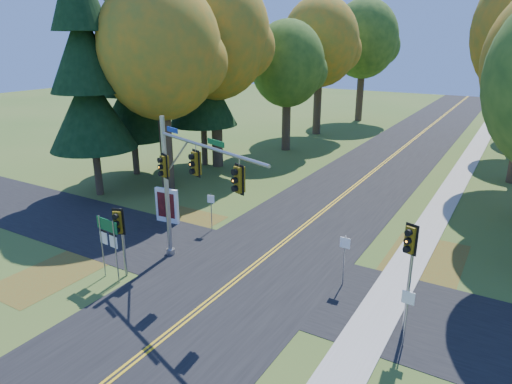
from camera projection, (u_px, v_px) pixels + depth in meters
The scene contains 25 objects.
ground at pixel (225, 289), 19.52m from camera, with size 160.00×160.00×0.00m, color #385D20.
road_main at pixel (225, 289), 19.52m from camera, with size 8.00×160.00×0.02m, color black.
road_cross at pixel (249, 270), 21.15m from camera, with size 60.00×6.00×0.02m, color black.
centerline_left at pixel (223, 288), 19.57m from camera, with size 0.10×160.00×0.01m, color gold.
centerline_right at pixel (227, 289), 19.47m from camera, with size 0.10×160.00×0.01m, color gold.
sidewalk_east at pixel (366, 334), 16.52m from camera, with size 1.60×160.00×0.06m, color #9E998E.
leaf_patch_w_near at pixel (170, 227), 25.93m from camera, with size 4.00×6.00×0.00m, color brown.
leaf_patch_e at pixel (419, 270), 21.12m from camera, with size 3.50×8.00×0.00m, color brown.
leaf_patch_w_far at pixel (51, 275), 20.71m from camera, with size 3.00×5.00×0.00m, color brown.
tree_w_a at pixel (162, 50), 29.52m from camera, with size 8.00×8.00×14.15m.
tree_w_b at pixel (216, 36), 35.15m from camera, with size 8.60×8.60×15.38m.
tree_w_c at pixel (288, 64), 41.53m from camera, with size 6.80×6.80×11.91m.
tree_w_d at pixel (321, 43), 48.33m from camera, with size 8.20×8.20×14.56m.
tree_w_e at pixel (365, 39), 56.54m from camera, with size 8.40×8.40×14.97m.
pine_a at pixel (84, 55), 28.49m from camera, with size 5.60×5.60×19.48m.
pine_b at pixel (128, 67), 33.62m from camera, with size 5.60×5.60×17.31m.
pine_c at pixel (201, 45), 35.75m from camera, with size 5.60×5.60×20.56m.
traffic_mast at pixel (185, 178), 19.87m from camera, with size 7.19×2.79×6.89m.
east_signal_pole at pixel (410, 252), 15.64m from camera, with size 0.48×0.57×4.29m.
ped_signal_pole at pixel (119, 227), 19.67m from camera, with size 0.51×0.61×3.32m.
route_sign_cluster at pixel (108, 237), 19.68m from camera, with size 1.37×0.21×2.95m.
info_kiosk at pixel (167, 206), 26.33m from camera, with size 1.50×0.34×2.05m.
reg_sign_e_north at pixel (345, 252), 19.37m from camera, with size 0.44×0.07×2.33m.
reg_sign_e_south at pixel (407, 308), 15.39m from camera, with size 0.43×0.07×2.26m.
reg_sign_w at pixel (211, 206), 25.03m from camera, with size 0.41×0.10×2.16m.
Camera 1 is at (9.91, -14.08, 10.19)m, focal length 32.00 mm.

